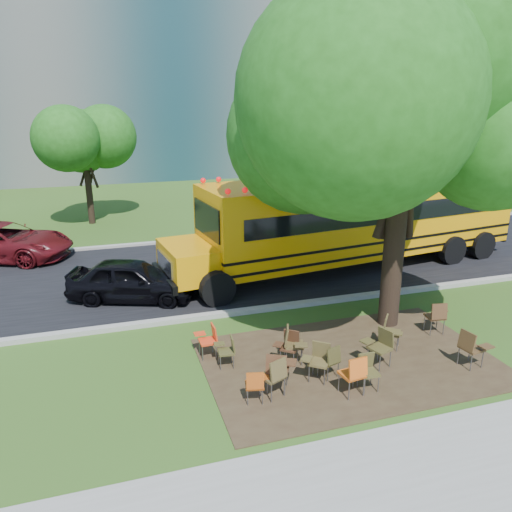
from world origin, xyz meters
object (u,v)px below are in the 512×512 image
object	(u,v)px
black_car	(132,280)
chair_13	(437,314)
chair_2	(275,373)
chair_12	(390,329)
chair_11	(331,358)
bg_car_red	(4,242)
chair_10	(292,342)
chair_9	(289,344)
main_tree	(406,115)
chair_6	(381,344)
chair_0	(256,383)
chair_4	(355,371)
chair_3	(319,358)
chair_8	(228,348)
chair_1	(278,368)
chair_14	(209,337)
chair_5	(367,369)
school_bus	(361,216)
chair_7	(471,345)

from	to	relation	value
black_car	chair_13	bearing A→B (deg)	-102.65
chair_2	chair_12	size ratio (longest dim) A/B	1.10
chair_11	bg_car_red	world-z (taller)	bg_car_red
chair_10	chair_11	size ratio (longest dim) A/B	1.13
black_car	chair_9	bearing A→B (deg)	-127.39
main_tree	chair_6	xyz separation A→B (m)	(-1.44, -1.98, -5.13)
main_tree	chair_12	xyz separation A→B (m)	(-0.77, -1.29, -5.19)
main_tree	chair_0	distance (m)	7.50
chair_11	chair_10	bearing A→B (deg)	104.99
main_tree	chair_4	bearing A→B (deg)	-131.90
chair_0	chair_13	world-z (taller)	chair_13
main_tree	chair_12	distance (m)	5.40
chair_0	chair_11	bearing A→B (deg)	25.62
chair_0	chair_11	xyz separation A→B (m)	(1.92, 0.44, 0.03)
chair_3	bg_car_red	world-z (taller)	bg_car_red
chair_8	chair_9	distance (m)	1.47
chair_8	black_car	bearing A→B (deg)	26.46
chair_8	black_car	size ratio (longest dim) A/B	0.20
black_car	chair_6	bearing A→B (deg)	-118.13
chair_6	chair_4	bearing A→B (deg)	109.79
bg_car_red	chair_1	bearing A→B (deg)	-125.77
chair_12	black_car	size ratio (longest dim) A/B	0.22
chair_10	chair_13	distance (m)	4.30
chair_8	chair_14	bearing A→B (deg)	33.80
chair_5	chair_8	xyz separation A→B (m)	(-2.64, 1.85, -0.03)
chair_13	bg_car_red	world-z (taller)	bg_car_red
chair_3	chair_13	distance (m)	4.15
chair_12	school_bus	bearing A→B (deg)	-163.04
school_bus	bg_car_red	xyz separation A→B (m)	(-12.94, 4.82, -1.21)
chair_13	black_car	world-z (taller)	black_car
main_tree	chair_9	world-z (taller)	main_tree
main_tree	chair_11	xyz separation A→B (m)	(-2.81, -2.13, -5.21)
chair_3	chair_7	xyz separation A→B (m)	(3.63, -0.61, 0.04)
chair_8	black_car	xyz separation A→B (m)	(-1.86, 4.89, 0.18)
main_tree	chair_14	world-z (taller)	main_tree
chair_7	chair_3	bearing A→B (deg)	-108.67
chair_7	chair_6	bearing A→B (deg)	-119.36
chair_9	bg_car_red	bearing A→B (deg)	-15.33
chair_10	bg_car_red	bearing A→B (deg)	-124.07
chair_4	chair_7	bearing A→B (deg)	-3.62
main_tree	chair_10	bearing A→B (deg)	-159.93
chair_0	chair_9	size ratio (longest dim) A/B	0.95
bg_car_red	chair_14	bearing A→B (deg)	-125.44
chair_9	chair_1	bearing A→B (deg)	97.96
chair_6	chair_0	bearing A→B (deg)	81.23
chair_5	black_car	size ratio (longest dim) A/B	0.21
main_tree	chair_10	xyz separation A→B (m)	(-3.40, -1.24, -5.14)
chair_6	chair_5	bearing A→B (deg)	115.72
chair_2	chair_9	world-z (taller)	chair_2
chair_3	chair_5	bearing A→B (deg)	178.42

